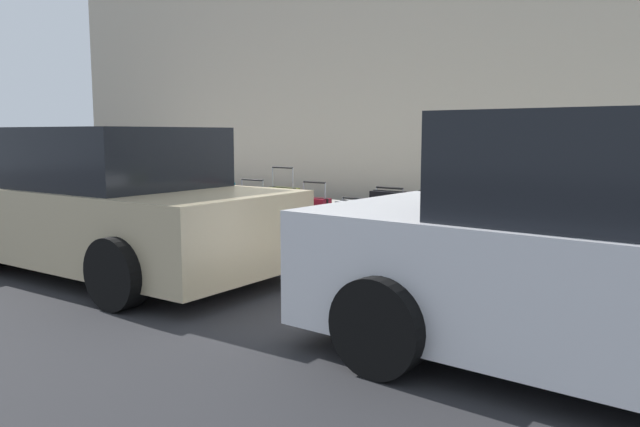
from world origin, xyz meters
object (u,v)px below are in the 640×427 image
at_px(suitcase_navy_9, 253,214).
at_px(parked_car_beige_1, 108,205).
at_px(suitcase_navy_2, 543,240).
at_px(suitcase_red_4, 434,226).
at_px(suitcase_teal_3, 486,234).
at_px(suitcase_silver_6, 355,223).
at_px(suitcase_red_11, 190,201).
at_px(suitcase_olive_8, 283,212).
at_px(bollard_post, 122,196).
at_px(suitcase_teal_10, 218,206).
at_px(fire_hydrant, 152,193).
at_px(suitcase_black_5, 389,221).
at_px(suitcase_maroon_7, 314,220).
at_px(suitcase_olive_1, 600,236).

relative_size(suitcase_navy_9, parked_car_beige_1, 0.18).
bearing_deg(suitcase_navy_2, suitcase_red_4, 3.33).
relative_size(suitcase_teal_3, suitcase_red_4, 1.14).
bearing_deg(suitcase_silver_6, suitcase_red_11, 2.10).
distance_m(suitcase_navy_2, suitcase_olive_8, 3.38).
bearing_deg(suitcase_navy_2, suitcase_olive_8, 0.07).
bearing_deg(bollard_post, suitcase_teal_10, -175.68).
relative_size(suitcase_teal_3, suitcase_red_11, 0.82).
xyz_separation_m(suitcase_red_4, suitcase_navy_9, (2.79, -0.11, -0.08)).
bearing_deg(bollard_post, suitcase_red_11, -175.66).
relative_size(suitcase_navy_9, fire_hydrant, 0.88).
height_order(suitcase_black_5, suitcase_silver_6, suitcase_black_5).
bearing_deg(bollard_post, suitcase_red_4, -178.97).
bearing_deg(suitcase_red_4, suitcase_maroon_7, -0.87).
xyz_separation_m(suitcase_teal_10, bollard_post, (1.98, 0.15, 0.05)).
bearing_deg(fire_hydrant, suitcase_black_5, 179.10).
distance_m(suitcase_black_5, suitcase_olive_8, 1.65).
distance_m(suitcase_silver_6, suitcase_navy_9, 1.67).
bearing_deg(suitcase_red_11, suitcase_navy_2, -179.38).
relative_size(suitcase_navy_2, suitcase_black_5, 1.04).
height_order(suitcase_navy_9, suitcase_teal_10, suitcase_navy_9).
height_order(suitcase_black_5, suitcase_maroon_7, suitcase_maroon_7).
relative_size(suitcase_teal_3, fire_hydrant, 1.00).
xyz_separation_m(suitcase_teal_3, suitcase_navy_9, (3.38, -0.11, -0.04)).
relative_size(suitcase_olive_8, suitcase_teal_10, 1.28).
distance_m(suitcase_olive_1, fire_hydrant, 6.56).
distance_m(suitcase_silver_6, suitcase_maroon_7, 0.56).
bearing_deg(suitcase_black_5, suitcase_olive_1, -179.16).
xyz_separation_m(suitcase_silver_6, suitcase_navy_9, (1.67, 0.01, -0.01)).
relative_size(suitcase_teal_3, bollard_post, 1.10).
bearing_deg(suitcase_red_4, suitcase_red_11, -0.19).
bearing_deg(suitcase_olive_1, suitcase_olive_8, -0.64).
xyz_separation_m(suitcase_teal_3, fire_hydrant, (5.43, -0.05, 0.14)).
bearing_deg(suitcase_red_4, suitcase_teal_3, -179.85).
relative_size(suitcase_black_5, bollard_post, 0.99).
height_order(suitcase_navy_9, suitcase_red_11, suitcase_red_11).
bearing_deg(parked_car_beige_1, suitcase_red_4, -142.21).
xyz_separation_m(fire_hydrant, bollard_post, (0.53, 0.15, -0.06)).
distance_m(suitcase_teal_3, suitcase_silver_6, 1.72).
bearing_deg(suitcase_red_4, fire_hydrant, -0.63).
height_order(fire_hydrant, bollard_post, fire_hydrant).
xyz_separation_m(suitcase_olive_1, suitcase_red_11, (5.65, 0.01, -0.00)).
height_order(suitcase_olive_8, suitcase_teal_10, suitcase_olive_8).
bearing_deg(suitcase_olive_1, parked_car_beige_1, 25.95).
xyz_separation_m(suitcase_black_5, suitcase_silver_6, (0.55, -0.13, -0.08)).
bearing_deg(suitcase_teal_3, fire_hydrant, -0.55).
bearing_deg(suitcase_navy_9, suitcase_olive_1, 178.88).
relative_size(suitcase_olive_1, parked_car_beige_1, 0.25).
bearing_deg(suitcase_teal_10, bollard_post, 4.32).
relative_size(suitcase_maroon_7, suitcase_teal_10, 1.05).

